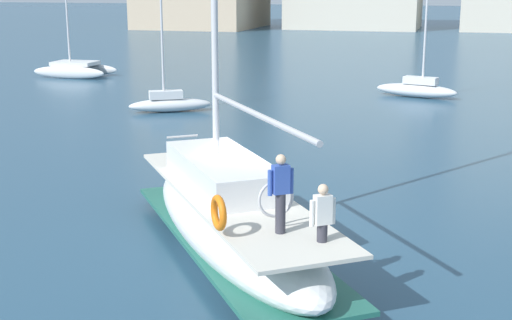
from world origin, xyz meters
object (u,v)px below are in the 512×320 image
main_sailboat (232,216)px  moored_sloop_near (75,68)px  moored_sloop_far (417,88)px  moored_catamaran (170,102)px

main_sailboat → moored_sloop_near: main_sailboat is taller
moored_sloop_far → moored_catamaran: (-11.50, -8.15, -0.05)m
main_sailboat → moored_catamaran: main_sailboat is taller
moored_sloop_near → moored_sloop_far: 23.12m
moored_catamaran → moored_sloop_far: bearing=35.3°
moored_sloop_near → moored_catamaran: bearing=-43.8°
main_sailboat → moored_sloop_near: 34.90m
main_sailboat → moored_catamaran: 19.52m
moored_sloop_near → moored_catamaran: 15.88m
moored_sloop_near → main_sailboat: bearing=-54.5°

